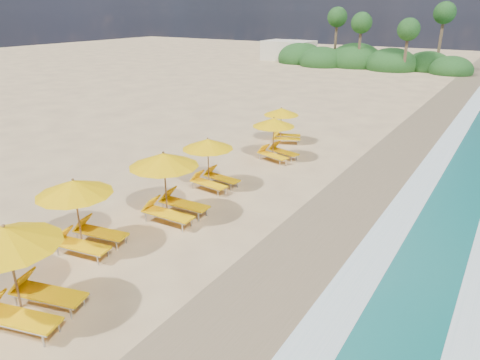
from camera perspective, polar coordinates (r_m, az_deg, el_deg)
The scene contains 11 objects.
ground at distance 17.29m, azimuth 0.00°, elevation -3.70°, with size 160.00×160.00×0.00m, color #DAB680.
wet_sand at distance 15.74m, azimuth 12.47°, elevation -6.94°, with size 4.00×160.00×0.01m, color #8D7354.
surf_foam at distance 15.19m, azimuth 22.12°, elevation -9.15°, with size 4.00×160.00×0.01m.
station_0 at distance 12.13m, azimuth -26.85°, elevation -10.16°, with size 3.29×3.20×2.63m.
station_1 at distance 14.82m, azimuth -19.90°, elevation -3.75°, with size 2.94×2.81×2.44m.
station_2 at distance 16.19m, azimuth -9.18°, elevation -0.21°, with size 2.88×2.68×2.59m.
station_3 at distance 18.89m, azimuth -3.78°, elevation 2.59°, with size 2.55×2.40×2.24m.
station_4 at distance 22.60m, azimuth 4.69°, elevation 5.73°, with size 2.74×2.65×2.21m.
station_5 at distance 25.67m, azimuth 5.73°, elevation 7.44°, with size 2.72×2.70×2.07m.
treeline at distance 61.83m, azimuth 15.64°, elevation 14.88°, with size 25.80×8.80×9.74m.
beach_building at distance 68.59m, azimuth 6.35°, elevation 16.44°, with size 7.00×5.00×2.80m, color beige.
Camera 1 is at (8.41, -13.18, 7.38)m, focal length 32.74 mm.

